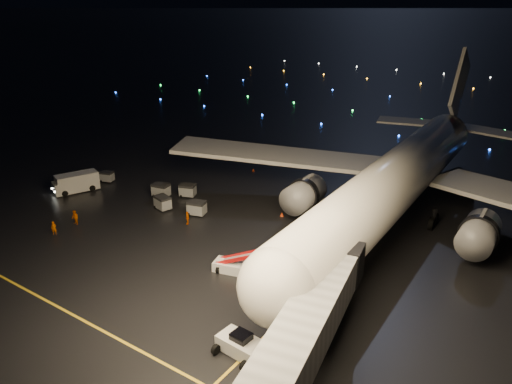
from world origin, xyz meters
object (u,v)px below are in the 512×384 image
baggage_cart_2 (188,190)px  baggage_cart_4 (107,177)px  crew_a (54,228)px  baggage_cart_3 (161,190)px  airliner (408,144)px  pushback_tug (241,343)px  service_truck (77,182)px  baggage_cart_0 (197,208)px  baggage_cart_1 (163,203)px  crew_b (75,218)px  crew_c (188,218)px  belt_loader (236,258)px

baggage_cart_2 → baggage_cart_4: bearing=168.5°
crew_a → baggage_cart_3: 15.27m
airliner → pushback_tug: airliner is taller
airliner → baggage_cart_4: size_ratio=35.21×
baggage_cart_3 → baggage_cart_4: bearing=171.0°
service_truck → baggage_cart_3: bearing=46.3°
baggage_cart_0 → baggage_cart_1: 4.86m
airliner → baggage_cart_3: 32.34m
airliner → baggage_cart_2: 28.99m
crew_a → service_truck: bearing=92.1°
airliner → service_truck: airliner is taller
crew_b → baggage_cart_1: size_ratio=0.86×
service_truck → crew_c: 19.82m
baggage_cart_1 → baggage_cart_4: bearing=-175.9°
crew_b → baggage_cart_4: crew_b is taller
crew_c → baggage_cart_4: 19.92m
crew_c → baggage_cart_2: bearing=-171.7°
crew_c → baggage_cart_3: size_ratio=0.75×
service_truck → baggage_cart_2: 15.68m
crew_b → baggage_cart_4: size_ratio=0.99×
service_truck → baggage_cart_2: bearing=48.9°
crew_a → crew_c: 15.12m
pushback_tug → baggage_cart_4: bearing=157.8°
belt_loader → baggage_cart_3: belt_loader is taller
belt_loader → baggage_cart_4: size_ratio=3.59×
baggage_cart_0 → baggage_cart_1: (-4.74, -1.11, -0.02)m
belt_loader → crew_b: belt_loader is taller
pushback_tug → airliner: bearing=92.7°
pushback_tug → baggage_cart_4: size_ratio=2.07×
crew_b → baggage_cart_4: (-8.52, 11.91, -0.13)m
baggage_cart_4 → crew_a: bearing=-77.6°
belt_loader → service_truck: 31.52m
crew_a → crew_c: bearing=5.0°
belt_loader → crew_c: belt_loader is taller
baggage_cart_2 → baggage_cart_3: size_ratio=0.94×
baggage_cart_3 → pushback_tug: bearing=-45.3°
crew_b → baggage_cart_2: bearing=79.4°
crew_a → baggage_cart_4: crew_a is taller
service_truck → crew_b: size_ratio=3.95×
service_truck → baggage_cart_3: size_ratio=3.25×
baggage_cart_1 → baggage_cart_3: baggage_cart_3 is taller
crew_b → baggage_cart_0: baggage_cart_0 is taller
airliner → baggage_cart_3: size_ratio=29.29×
crew_c → baggage_cart_1: size_ratio=0.78×
pushback_tug → service_truck: service_truck is taller
belt_loader → crew_b: (-22.24, -2.03, -0.68)m
service_truck → baggage_cart_1: 14.40m
baggage_cart_2 → baggage_cart_3: bearing=-165.1°
crew_a → baggage_cart_0: size_ratio=0.74×
baggage_cart_1 → baggage_cart_3: size_ratio=0.96×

